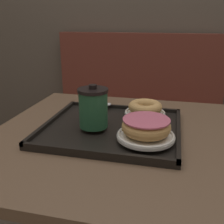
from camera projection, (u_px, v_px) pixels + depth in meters
name	position (u px, v px, depth m)	size (l,w,h in m)	color
wall_behind	(152.00, 0.00, 1.69)	(8.00, 0.05, 2.40)	brown
booth_bench	(134.00, 138.00, 1.79)	(1.10, 0.44, 1.00)	brown
cafe_table	(114.00, 184.00, 0.91)	(0.79, 0.79, 0.74)	brown
serving_tray	(112.00, 128.00, 0.86)	(0.44, 0.39, 0.02)	black
coffee_cup_front	(93.00, 108.00, 0.81)	(0.09, 0.09, 0.14)	#235638
plate_with_chocolate_donut	(146.00, 136.00, 0.75)	(0.17, 0.17, 0.01)	white
donut_chocolate_glazed	(146.00, 126.00, 0.74)	(0.14, 0.14, 0.04)	tan
plate_with_plain_donut	(145.00, 113.00, 0.93)	(0.14, 0.14, 0.01)	white
donut_plain	(145.00, 107.00, 0.92)	(0.12, 0.12, 0.03)	tan
spoon	(103.00, 107.00, 1.00)	(0.09, 0.16, 0.01)	silver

